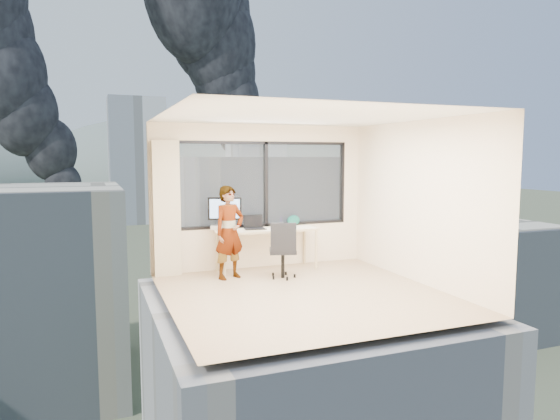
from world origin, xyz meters
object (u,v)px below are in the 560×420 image
chair (283,249)px  laptop (255,223)px  monitor (225,213)px  game_console (219,227)px  desk (267,249)px  person (229,232)px  handbag (293,220)px

chair → laptop: 0.82m
monitor → game_console: monitor is taller
chair → game_console: bearing=152.2°
desk → monitor: monitor is taller
monitor → laptop: bearing=9.4°
chair → person: person is taller
game_console → handbag: bearing=17.9°
game_console → handbag: size_ratio=1.19×
chair → handbag: chair is taller
person → laptop: (0.56, 0.38, 0.09)m
desk → laptop: bearing=172.6°
chair → handbag: (0.55, 0.87, 0.36)m
desk → laptop: laptop is taller
handbag → desk: bearing=-145.7°
game_console → laptop: size_ratio=0.80×
desk → game_console: size_ratio=6.12×
handbag → person: bearing=-143.5°
person → handbag: size_ratio=6.30×
game_console → laptop: laptop is taller
desk → chair: bearing=-84.9°
person → game_console: person is taller
desk → monitor: (-0.74, 0.11, 0.67)m
person → monitor: bearing=63.1°
monitor → game_console: (-0.06, 0.14, -0.26)m
desk → laptop: 0.54m
person → monitor: size_ratio=2.66×
chair → person: 0.93m
game_console → monitor: bearing=-47.0°
desk → game_console: game_console is taller
laptop → monitor: bearing=178.0°
desk → handbag: bearing=20.3°
person → game_console: 0.60m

